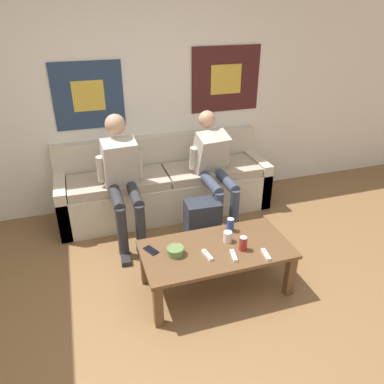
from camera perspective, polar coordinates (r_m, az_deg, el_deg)
The scene contains 15 objects.
ground_plane at distance 3.01m, azimuth 2.10°, elevation -21.84°, with size 18.00×18.00×0.00m, color brown.
wall_back at distance 4.37m, azimuth -8.31°, elevation 13.83°, with size 10.00×0.07×2.55m.
couch at distance 4.42m, azimuth -4.12°, elevation 0.78°, with size 2.43×0.69×0.86m.
coffee_table at distance 3.21m, azimuth 3.71°, elevation -9.47°, with size 1.25×0.64×0.42m.
person_seated_adult at distance 3.83m, azimuth -10.61°, elevation 2.54°, with size 0.47×0.88×1.27m.
person_seated_teen at distance 4.08m, azimuth 3.37°, elevation 4.03°, with size 0.47×0.93×1.21m.
backpack at distance 3.86m, azimuth 1.63°, elevation -4.79°, with size 0.36×0.30×0.47m.
ceramic_bowl at distance 3.08m, azimuth -2.53°, elevation -8.88°, with size 0.15×0.15×0.07m.
pillar_candle at distance 3.23m, azimuth 5.46°, elevation -6.80°, with size 0.07×0.07×0.11m.
drink_can_blue at distance 3.36m, azimuth 5.86°, elevation -4.99°, with size 0.07×0.07×0.12m.
drink_can_red at distance 3.14m, azimuth 7.79°, elevation -7.79°, with size 0.07×0.07×0.12m.
game_controller_near_left at distance 3.07m, azimuth 2.34°, elevation -9.57°, with size 0.06×0.15×0.03m.
game_controller_near_right at distance 3.08m, azimuth 6.35°, elevation -9.61°, with size 0.06×0.15×0.03m.
game_controller_far_center at distance 3.13m, azimuth 11.19°, elevation -9.33°, with size 0.05×0.15×0.03m.
cell_phone at distance 3.15m, azimuth -6.27°, elevation -8.81°, with size 0.12×0.15×0.01m.
Camera 1 is at (-0.70, -1.84, 2.28)m, focal length 35.00 mm.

